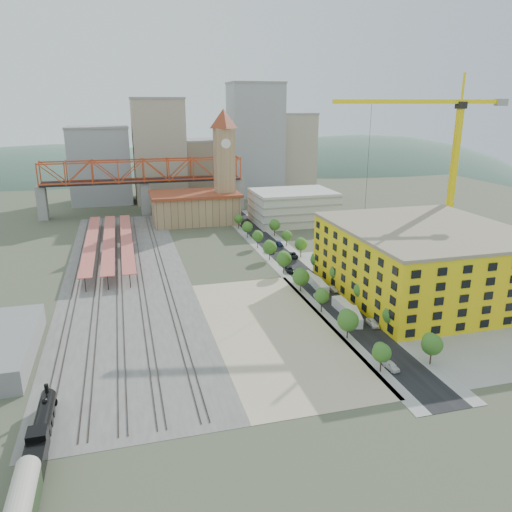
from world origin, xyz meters
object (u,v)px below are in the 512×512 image
object	(u,v)px
locomotive	(41,430)
construction_building	(424,261)
site_trailer_d	(312,279)
site_trailer_c	(320,286)
site_trailer_a	(355,317)
car_0	(391,366)
clock_tower	(224,156)
tower_crane	(445,147)
site_trailer_b	(344,307)

from	to	relation	value
locomotive	construction_building	bearing A→B (deg)	23.60
site_trailer_d	site_trailer_c	bearing A→B (deg)	-97.03
site_trailer_a	car_0	size ratio (longest dim) A/B	2.08
site_trailer_a	car_0	xyz separation A→B (m)	(-3.00, -22.33, -0.49)
clock_tower	car_0	distance (m)	137.61
clock_tower	tower_crane	bearing A→B (deg)	-50.58
site_trailer_a	locomotive	bearing A→B (deg)	-141.63
construction_building	site_trailer_a	size ratio (longest dim) A/B	5.68
locomotive	site_trailer_c	bearing A→B (deg)	37.08
site_trailer_a	site_trailer_d	world-z (taller)	site_trailer_a
construction_building	car_0	distance (m)	46.01
tower_crane	locomotive	bearing A→B (deg)	-148.89
site_trailer_c	tower_crane	bearing A→B (deg)	24.32
tower_crane	site_trailer_d	size ratio (longest dim) A/B	6.84
site_trailer_a	site_trailer_d	distance (m)	28.16
construction_building	site_trailer_a	world-z (taller)	construction_building
clock_tower	site_trailer_c	size ratio (longest dim) A/B	5.75
car_0	clock_tower	bearing A→B (deg)	86.14
locomotive	site_trailer_b	world-z (taller)	locomotive
clock_tower	tower_crane	distance (m)	91.35
site_trailer_a	site_trailer_c	xyz separation A→B (m)	(0.00, 22.02, 0.02)
site_trailer_a	site_trailer_c	distance (m)	22.02
tower_crane	site_trailer_c	size ratio (longest dim) A/B	6.53
site_trailer_d	car_0	distance (m)	50.58
tower_crane	site_trailer_a	world-z (taller)	tower_crane
site_trailer_a	site_trailer_b	world-z (taller)	site_trailer_b
site_trailer_c	site_trailer_a	bearing A→B (deg)	-87.56
site_trailer_d	tower_crane	bearing A→B (deg)	8.51
clock_tower	locomotive	bearing A→B (deg)	-112.48
clock_tower	site_trailer_d	xyz separation A→B (m)	(8.00, -84.16, -27.51)
site_trailer_b	site_trailer_c	bearing A→B (deg)	89.43
site_trailer_d	site_trailer_a	bearing A→B (deg)	-97.03
site_trailer_a	site_trailer_b	distance (m)	5.87
clock_tower	site_trailer_a	world-z (taller)	clock_tower
tower_crane	site_trailer_b	distance (m)	70.86
clock_tower	construction_building	distance (m)	107.36
locomotive	site_trailer_a	world-z (taller)	locomotive
construction_building	site_trailer_b	bearing A→B (deg)	-166.04
site_trailer_b	site_trailer_c	xyz separation A→B (m)	(0.00, 16.15, -0.07)
site_trailer_a	site_trailer_d	bearing A→B (deg)	105.48
site_trailer_b	site_trailer_d	world-z (taller)	site_trailer_b
construction_building	site_trailer_c	distance (m)	28.93
construction_building	site_trailer_c	bearing A→B (deg)	159.56
construction_building	site_trailer_a	xyz separation A→B (m)	(-26.00, -12.33, -8.19)
locomotive	site_trailer_a	xyz separation A→B (m)	(66.00, 27.87, -0.81)
clock_tower	car_0	world-z (taller)	clock_tower
tower_crane	site_trailer_c	xyz separation A→B (m)	(-49.79, -19.99, -35.22)
car_0	site_trailer_b	bearing A→B (deg)	77.94
locomotive	car_0	world-z (taller)	locomotive
site_trailer_a	car_0	bearing A→B (deg)	-82.17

